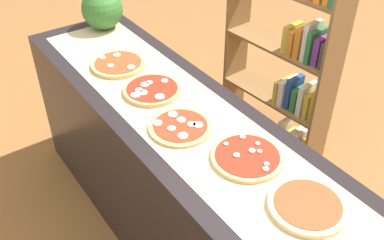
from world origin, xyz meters
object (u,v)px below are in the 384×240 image
at_px(pizza_mozzarella_2, 180,127).
at_px(pizza_mushroom_3, 247,157).
at_px(pizza_mozzarella_1, 152,90).
at_px(pizza_mozzarella_0, 118,64).
at_px(pizza_plain_4, 307,206).
at_px(watermelon, 102,9).
at_px(bookshelf, 293,60).

distance_m(pizza_mozzarella_2, pizza_mushroom_3, 0.34).
bearing_deg(pizza_mozzarella_1, pizza_mozzarella_2, -8.64).
bearing_deg(pizza_mozzarella_0, pizza_plain_4, 3.47).
xyz_separation_m(pizza_mozzarella_0, watermelon, (-0.48, 0.15, 0.11)).
height_order(watermelon, bookshelf, bookshelf).
distance_m(pizza_mozzarella_1, pizza_mushroom_3, 0.65).
height_order(pizza_mozzarella_0, pizza_mushroom_3, pizza_mozzarella_0).
bearing_deg(pizza_mozzarella_2, pizza_mozzarella_0, 177.16).
bearing_deg(pizza_mozzarella_2, watermelon, 170.65).
xyz_separation_m(pizza_mushroom_3, bookshelf, (-0.70, 1.02, -0.20)).
xyz_separation_m(pizza_mozzarella_2, bookshelf, (-0.37, 1.13, -0.20)).
bearing_deg(bookshelf, pizza_mozzarella_1, -87.56).
bearing_deg(pizza_mozzarella_1, watermelon, 170.36).
bearing_deg(pizza_mushroom_3, watermelon, 176.93).
height_order(pizza_mushroom_3, bookshelf, bookshelf).
bearing_deg(watermelon, bookshelf, 50.92).
xyz_separation_m(pizza_mozzarella_1, pizza_mozzarella_2, (0.33, -0.05, -0.00)).
distance_m(pizza_mozzarella_1, bookshelf, 1.10).
xyz_separation_m(pizza_mozzarella_0, pizza_plain_4, (1.30, 0.08, -0.00)).
relative_size(pizza_mozzarella_1, watermelon, 1.14).
distance_m(pizza_mushroom_3, pizza_plain_4, 0.33).
bearing_deg(bookshelf, pizza_mushroom_3, -55.58).
bearing_deg(pizza_mozzarella_2, pizza_mushroom_3, 18.38).
xyz_separation_m(watermelon, bookshelf, (0.76, 0.94, -0.31)).
height_order(pizza_mozzarella_2, watermelon, watermelon).
xyz_separation_m(pizza_mushroom_3, watermelon, (-1.46, 0.08, 0.11)).
xyz_separation_m(pizza_mozzarella_2, watermelon, (-1.13, 0.19, 0.12)).
relative_size(pizza_mozzarella_2, bookshelf, 0.18).
relative_size(pizza_mozzarella_0, pizza_mozzarella_1, 1.02).
relative_size(watermelon, bookshelf, 0.16).
relative_size(pizza_mozzarella_1, bookshelf, 0.18).
distance_m(pizza_plain_4, bookshelf, 1.45).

